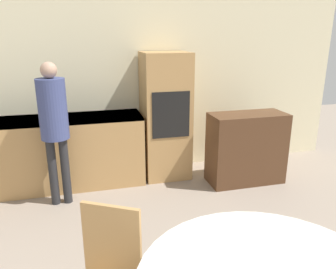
{
  "coord_description": "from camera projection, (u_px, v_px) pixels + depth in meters",
  "views": [
    {
      "loc": [
        -0.6,
        0.23,
        1.93
      ],
      "look_at": [
        0.07,
        2.75,
        1.13
      ],
      "focal_mm": 35.0,
      "sensor_mm": 36.0,
      "label": 1
    }
  ],
  "objects": [
    {
      "name": "kitchen_counter",
      "position": [
        44.0,
        153.0,
        4.19
      ],
      "size": [
        2.52,
        0.6,
        0.92
      ],
      "color": "tan",
      "rests_on": "ground_plane"
    },
    {
      "name": "wall_back",
      "position": [
        126.0,
        82.0,
        4.54
      ],
      "size": [
        6.49,
        0.05,
        2.6
      ],
      "color": "beige",
      "rests_on": "ground_plane"
    },
    {
      "name": "sideboard",
      "position": [
        246.0,
        148.0,
        4.37
      ],
      "size": [
        1.0,
        0.45,
        0.95
      ],
      "color": "#51331E",
      "rests_on": "ground_plane"
    },
    {
      "name": "oven_unit",
      "position": [
        165.0,
        116.0,
        4.48
      ],
      "size": [
        0.62,
        0.59,
        1.71
      ],
      "color": "tan",
      "rests_on": "ground_plane"
    },
    {
      "name": "person_standing",
      "position": [
        54.0,
        119.0,
        3.62
      ],
      "size": [
        0.31,
        0.31,
        1.66
      ],
      "color": "#262628",
      "rests_on": "ground_plane"
    }
  ]
}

